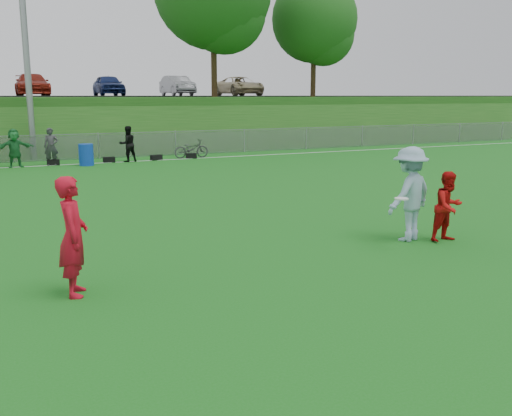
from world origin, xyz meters
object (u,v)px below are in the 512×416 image
player_red_left (73,236)px  frisbee (401,199)px  player_red_center (448,207)px  recycling_bin (86,155)px  player_blue (409,194)px  bicycle (191,149)px

player_red_left → frisbee: player_red_left is taller
player_red_center → frisbee: bearing=-177.3°
player_red_left → recycling_bin: (2.95, 17.46, -0.47)m
player_blue → recycling_bin: 17.46m
player_blue → frisbee: (-0.72, -0.61, 0.05)m
recycling_bin → player_red_center: bearing=-74.4°
player_red_left → bicycle: player_red_left is taller
recycling_bin → bicycle: bearing=10.2°
player_red_center → player_blue: (-0.72, 0.43, 0.26)m
player_red_left → recycling_bin: bearing=2.0°
player_blue → bicycle: player_blue is taller
player_red_left → player_red_center: (7.80, 0.07, -0.19)m
frisbee → bicycle: bearing=84.1°
player_red_center → recycling_bin: 18.06m
player_red_left → frisbee: size_ratio=6.81×
recycling_bin → frisbee: bearing=-79.0°
player_blue → frisbee: 0.95m
player_red_center → frisbee: size_ratio=5.45×
player_red_center → frisbee: 1.49m
player_blue → recycling_bin: player_blue is taller
player_red_center → bicycle: (0.47, 18.35, -0.29)m
player_red_center → recycling_bin: (-4.85, 17.39, -0.28)m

